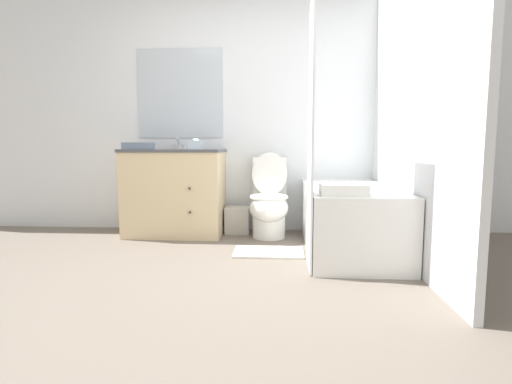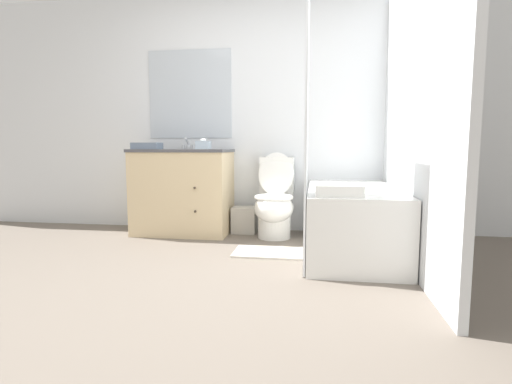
# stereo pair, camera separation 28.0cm
# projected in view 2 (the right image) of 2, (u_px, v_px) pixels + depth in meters

# --- Properties ---
(ground_plane) EXTENTS (14.00, 14.00, 0.00)m
(ground_plane) POSITION_uv_depth(u_px,v_px,m) (222.00, 286.00, 2.57)
(ground_plane) COLOR #6B6056
(wall_back) EXTENTS (8.00, 0.06, 2.50)m
(wall_back) POSITION_uv_depth(u_px,v_px,m) (261.00, 113.00, 4.22)
(wall_back) COLOR silver
(wall_back) RESTS_ON ground_plane
(wall_right) EXTENTS (0.05, 2.80, 2.50)m
(wall_right) POSITION_uv_depth(u_px,v_px,m) (408.00, 101.00, 3.12)
(wall_right) COLOR silver
(wall_right) RESTS_ON ground_plane
(vanity_cabinet) EXTENTS (0.98, 0.60, 0.87)m
(vanity_cabinet) POSITION_uv_depth(u_px,v_px,m) (183.00, 191.00, 4.12)
(vanity_cabinet) COLOR beige
(vanity_cabinet) RESTS_ON ground_plane
(sink_faucet) EXTENTS (0.14, 0.12, 0.12)m
(sink_faucet) POSITION_uv_depth(u_px,v_px,m) (188.00, 146.00, 4.25)
(sink_faucet) COLOR silver
(sink_faucet) RESTS_ON vanity_cabinet
(toilet) EXTENTS (0.38, 0.64, 0.84)m
(toilet) POSITION_uv_depth(u_px,v_px,m) (275.00, 203.00, 3.93)
(toilet) COLOR white
(toilet) RESTS_ON ground_plane
(bathtub) EXTENTS (0.72, 1.58, 0.55)m
(bathtub) POSITION_uv_depth(u_px,v_px,m) (351.00, 219.00, 3.39)
(bathtub) COLOR white
(bathtub) RESTS_ON ground_plane
(shower_curtain) EXTENTS (0.01, 0.39, 1.92)m
(shower_curtain) POSITION_uv_depth(u_px,v_px,m) (306.00, 136.00, 2.81)
(shower_curtain) COLOR white
(shower_curtain) RESTS_ON ground_plane
(wastebasket) EXTENTS (0.25, 0.21, 0.27)m
(wastebasket) POSITION_uv_depth(u_px,v_px,m) (244.00, 220.00, 4.16)
(wastebasket) COLOR #B7B2A8
(wastebasket) RESTS_ON ground_plane
(tissue_box) EXTENTS (0.13, 0.12, 0.11)m
(tissue_box) POSITION_uv_depth(u_px,v_px,m) (203.00, 145.00, 4.04)
(tissue_box) COLOR silver
(tissue_box) RESTS_ON vanity_cabinet
(hand_towel_folded) EXTENTS (0.27, 0.17, 0.06)m
(hand_towel_folded) POSITION_uv_depth(u_px,v_px,m) (147.00, 146.00, 3.96)
(hand_towel_folded) COLOR slate
(hand_towel_folded) RESTS_ON vanity_cabinet
(bath_towel_folded) EXTENTS (0.32, 0.22, 0.08)m
(bath_towel_folded) POSITION_uv_depth(u_px,v_px,m) (339.00, 191.00, 2.77)
(bath_towel_folded) COLOR white
(bath_towel_folded) RESTS_ON bathtub
(bath_mat) EXTENTS (0.59, 0.36, 0.02)m
(bath_mat) POSITION_uv_depth(u_px,v_px,m) (269.00, 252.00, 3.36)
(bath_mat) COLOR silver
(bath_mat) RESTS_ON ground_plane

